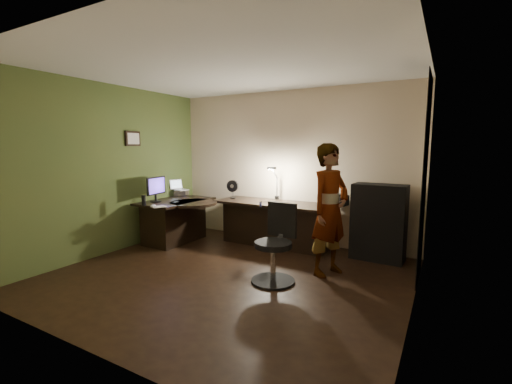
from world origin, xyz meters
The scene contains 27 objects.
floor centered at (0.00, 0.00, -0.01)m, with size 4.50×4.00×0.01m, color black.
ceiling centered at (0.00, 0.00, 2.71)m, with size 4.50×4.00×0.01m, color silver.
wall_back centered at (0.00, 2.00, 1.35)m, with size 4.50×0.01×2.70m, color #CBB592.
wall_front centered at (0.00, -2.00, 1.35)m, with size 4.50×0.01×2.70m, color #CBB592.
wall_left centered at (-2.25, 0.00, 1.35)m, with size 0.01×4.00×2.70m, color #CBB592.
wall_right centered at (2.25, 0.00, 1.35)m, with size 0.01×4.00×2.70m, color #CBB592.
green_wall_overlay centered at (-2.24, 0.00, 1.35)m, with size 0.00×4.00×2.70m, color #4C5F2C.
arched_doorway centered at (2.24, 1.15, 1.30)m, with size 0.01×0.90×2.60m, color black.
french_door centered at (2.24, -0.55, 1.05)m, with size 0.02×0.92×2.10m, color white.
framed_picture centered at (-2.22, 0.45, 1.85)m, with size 0.04×0.30×0.25m, color black.
desk_left centered at (-1.73, 0.93, 0.38)m, with size 0.81×1.32×0.76m, color black.
desk_right centered at (-0.09, 1.55, 0.38)m, with size 2.05×0.72×0.77m, color black.
cabinet centered at (1.63, 1.68, 0.58)m, with size 0.77×0.39×1.16m, color black.
laptop_stand centered at (-2.05, 1.44, 0.82)m, with size 0.24×0.20×0.10m, color silver.
laptop centered at (-2.05, 1.44, 0.97)m, with size 0.29×0.27×0.20m, color silver.
monitor centered at (-1.90, 0.62, 0.92)m, with size 0.10×0.48×0.31m, color black.
mouse centered at (-1.55, 0.21, 0.79)m, with size 0.07×0.10×0.04m, color silver.
phone centered at (-1.54, 0.71, 0.77)m, with size 0.07×0.13×0.01m, color black.
pen centered at (-1.19, 0.60, 0.77)m, with size 0.01×0.14×0.01m, color black.
speaker centered at (-1.76, 0.22, 0.85)m, with size 0.07×0.07×0.17m, color black.
notepad centered at (-1.47, 0.25, 0.77)m, with size 0.16×0.22×0.01m, color silver.
desk_fan centered at (-0.92, 1.56, 0.94)m, with size 0.21×0.12×0.33m, color black.
headphones centered at (0.01, 1.05, 0.82)m, with size 0.19×0.08×0.09m, color navy.
printer centered at (0.90, 1.72, 0.87)m, with size 0.41×0.32×0.18m, color black.
desk_lamp centered at (-0.16, 1.83, 1.09)m, with size 0.15×0.28×0.62m, color black.
office_chair centered at (0.63, 0.10, 0.50)m, with size 0.56×0.56×1.00m, color black.
person centered at (1.15, 0.74, 0.88)m, with size 0.63×0.42×1.76m, color #D8A88C.
Camera 1 is at (2.48, -3.65, 1.72)m, focal length 24.00 mm.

